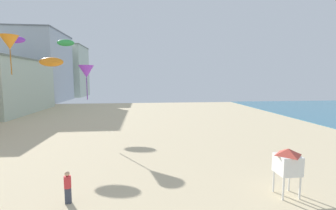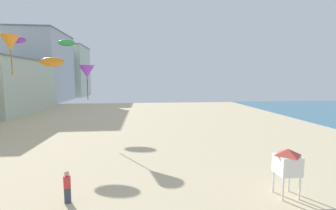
# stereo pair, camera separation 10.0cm
# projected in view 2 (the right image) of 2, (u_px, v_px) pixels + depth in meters

# --- Properties ---
(boardwalk_hotel_far) EXTENTS (13.46, 18.34, 18.51)m
(boardwalk_hotel_far) POSITION_uv_depth(u_px,v_px,m) (39.00, 67.00, 63.98)
(boardwalk_hotel_far) COLOR #ADB7C1
(boardwalk_hotel_far) RESTS_ON ground
(boardwalk_hotel_distant) EXTENTS (15.94, 14.53, 17.42)m
(boardwalk_hotel_distant) POSITION_uv_depth(u_px,v_px,m) (63.00, 71.00, 82.51)
(boardwalk_hotel_distant) COLOR #B7C6B2
(boardwalk_hotel_distant) RESTS_ON ground
(kite_flyer) EXTENTS (0.34, 0.34, 1.64)m
(kite_flyer) POSITION_uv_depth(u_px,v_px,m) (67.00, 185.00, 11.73)
(kite_flyer) COLOR #383D4C
(kite_flyer) RESTS_ON ground
(lifeguard_stand) EXTENTS (1.10, 1.10, 2.55)m
(lifeguard_stand) POSITION_uv_depth(u_px,v_px,m) (287.00, 162.00, 12.36)
(lifeguard_stand) COLOR white
(lifeguard_stand) RESTS_ON ground
(kite_green_parafoil) EXTENTS (2.65, 0.74, 1.03)m
(kite_green_parafoil) POSITION_uv_depth(u_px,v_px,m) (67.00, 43.00, 37.53)
(kite_green_parafoil) COLOR green
(kite_orange_delta) EXTENTS (1.31, 1.31, 2.97)m
(kite_orange_delta) POSITION_uv_depth(u_px,v_px,m) (10.00, 42.00, 17.99)
(kite_orange_delta) COLOR orange
(kite_purple_parafoil) EXTENTS (1.64, 0.46, 0.64)m
(kite_purple_parafoil) POSITION_uv_depth(u_px,v_px,m) (17.00, 40.00, 22.02)
(kite_purple_parafoil) COLOR purple
(kite_purple_delta) EXTENTS (1.59, 1.59, 3.61)m
(kite_purple_delta) POSITION_uv_depth(u_px,v_px,m) (87.00, 72.00, 24.97)
(kite_purple_delta) COLOR purple
(kite_orange_parafoil) EXTENTS (2.40, 0.67, 0.93)m
(kite_orange_parafoil) POSITION_uv_depth(u_px,v_px,m) (52.00, 62.00, 24.27)
(kite_orange_parafoil) COLOR orange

